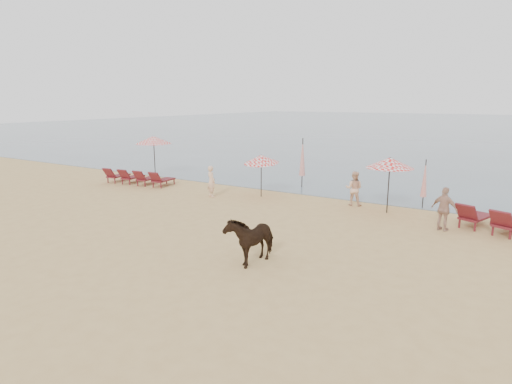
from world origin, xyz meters
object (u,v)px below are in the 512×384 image
(umbrella_closed_left, at_px, (302,157))
(umbrella_open_right, at_px, (390,163))
(lounger_cluster_left, at_px, (138,177))
(beachgoer_right_a, at_px, (354,188))
(umbrella_open_left_a, at_px, (154,140))
(umbrella_open_left_b, at_px, (261,159))
(beachgoer_right_b, at_px, (444,209))
(beachgoer_left, at_px, (211,181))
(cow, at_px, (251,238))
(umbrella_closed_right, at_px, (425,179))

(umbrella_closed_left, bearing_deg, umbrella_open_right, -28.86)
(lounger_cluster_left, distance_m, beachgoer_right_a, 11.87)
(umbrella_open_left_a, distance_m, umbrella_open_left_b, 8.68)
(lounger_cluster_left, bearing_deg, beachgoer_right_a, 0.66)
(lounger_cluster_left, relative_size, beachgoer_right_b, 2.49)
(lounger_cluster_left, bearing_deg, umbrella_open_left_a, 107.96)
(umbrella_open_left_a, bearing_deg, beachgoer_left, -27.84)
(lounger_cluster_left, relative_size, beachgoer_left, 2.61)
(lounger_cluster_left, height_order, umbrella_closed_left, umbrella_closed_left)
(umbrella_open_left_a, distance_m, umbrella_open_right, 14.58)
(lounger_cluster_left, relative_size, cow, 2.36)
(umbrella_open_left_b, relative_size, umbrella_closed_left, 0.80)
(umbrella_open_right, height_order, beachgoer_left, umbrella_open_right)
(umbrella_open_right, bearing_deg, umbrella_open_left_a, 177.50)
(beachgoer_right_b, bearing_deg, beachgoer_left, 16.90)
(umbrella_open_left_a, distance_m, umbrella_closed_right, 15.65)
(beachgoer_right_a, bearing_deg, lounger_cluster_left, -2.14)
(lounger_cluster_left, xyz_separation_m, beachgoer_right_b, (15.73, -0.39, 0.37))
(lounger_cluster_left, height_order, umbrella_open_left_a, umbrella_open_left_a)
(lounger_cluster_left, distance_m, umbrella_closed_right, 14.73)
(beachgoer_left, bearing_deg, umbrella_open_left_b, -121.43)
(umbrella_open_right, bearing_deg, lounger_cluster_left, -172.36)
(umbrella_open_right, xyz_separation_m, beachgoer_right_b, (2.36, -1.46, -1.30))
(umbrella_closed_left, bearing_deg, beachgoer_right_b, -29.78)
(umbrella_closed_left, height_order, beachgoer_right_b, umbrella_closed_left)
(umbrella_open_left_b, xyz_separation_m, beachgoer_left, (-2.04, -1.25, -1.07))
(umbrella_open_left_a, height_order, umbrella_open_left_b, umbrella_open_left_a)
(beachgoer_left, bearing_deg, umbrella_open_left_a, 3.68)
(lounger_cluster_left, distance_m, cow, 13.19)
(umbrella_open_left_b, height_order, umbrella_closed_right, umbrella_closed_right)
(lounger_cluster_left, bearing_deg, beachgoer_left, -10.32)
(umbrella_open_right, distance_m, umbrella_closed_left, 6.04)
(beachgoer_right_b, bearing_deg, cow, 72.45)
(lounger_cluster_left, distance_m, umbrella_open_right, 13.51)
(umbrella_open_left_a, height_order, beachgoer_left, umbrella_open_left_a)
(lounger_cluster_left, xyz_separation_m, cow, (11.48, -6.50, 0.29))
(lounger_cluster_left, height_order, umbrella_open_left_b, umbrella_open_left_b)
(lounger_cluster_left, distance_m, umbrella_closed_left, 9.09)
(beachgoer_right_a, bearing_deg, umbrella_open_right, 153.80)
(umbrella_open_left_a, xyz_separation_m, umbrella_open_right, (14.51, -1.42, -0.12))
(lounger_cluster_left, relative_size, umbrella_closed_left, 1.50)
(umbrella_closed_right, bearing_deg, cow, -108.27)
(umbrella_open_left_a, xyz_separation_m, cow, (12.62, -8.99, -1.50))
(umbrella_open_left_b, bearing_deg, beachgoer_left, -168.52)
(cow, bearing_deg, beachgoer_left, 139.65)
(umbrella_open_left_b, xyz_separation_m, cow, (4.09, -7.43, -1.12))
(umbrella_open_left_b, relative_size, beachgoer_left, 1.40)
(beachgoer_right_a, height_order, beachgoer_right_b, beachgoer_right_b)
(umbrella_open_left_a, distance_m, beachgoer_left, 7.22)
(umbrella_closed_left, relative_size, beachgoer_right_b, 1.66)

